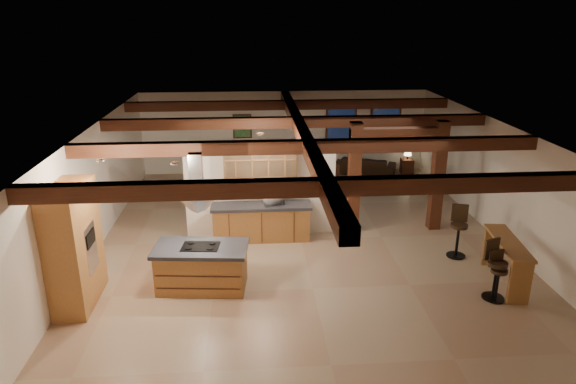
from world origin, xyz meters
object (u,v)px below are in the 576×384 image
dining_table (303,196)px  bar_counter (507,255)px  kitchen_island (202,267)px  sofa (365,165)px

dining_table → bar_counter: (3.78, -4.90, 0.34)m
kitchen_island → dining_table: size_ratio=1.10×
kitchen_island → bar_counter: bar_counter is taller
sofa → bar_counter: 8.13m
kitchen_island → sofa: (5.15, 7.74, -0.17)m
dining_table → sofa: (2.56, 3.13, -0.02)m
bar_counter → sofa: bearing=98.6°
dining_table → sofa: bearing=48.5°
kitchen_island → sofa: size_ratio=0.96×
sofa → bar_counter: bearing=120.5°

